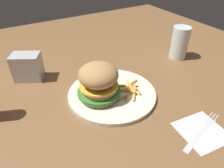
{
  "coord_description": "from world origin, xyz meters",
  "views": [
    {
      "loc": [
        -0.42,
        0.23,
        0.39
      ],
      "look_at": [
        0.01,
        -0.02,
        0.04
      ],
      "focal_mm": 32.83,
      "sensor_mm": 36.0,
      "label": 1
    }
  ],
  "objects_px": {
    "napkin": "(202,131)",
    "drink_glass": "(179,44)",
    "fries_pile": "(127,90)",
    "napkin_dispenser": "(27,67)",
    "plate": "(112,94)",
    "sandwich": "(99,81)",
    "fork": "(202,130)"
  },
  "relations": [
    {
      "from": "fries_pile",
      "to": "napkin_dispenser",
      "type": "relative_size",
      "value": 1.27
    },
    {
      "from": "sandwich",
      "to": "fries_pile",
      "type": "relative_size",
      "value": 1.09
    },
    {
      "from": "napkin",
      "to": "drink_glass",
      "type": "height_order",
      "value": "drink_glass"
    },
    {
      "from": "napkin",
      "to": "fork",
      "type": "bearing_deg",
      "value": -74.4
    },
    {
      "from": "plate",
      "to": "fork",
      "type": "distance_m",
      "value": 0.27
    },
    {
      "from": "plate",
      "to": "fries_pile",
      "type": "bearing_deg",
      "value": -113.01
    },
    {
      "from": "sandwich",
      "to": "napkin",
      "type": "relative_size",
      "value": 1.15
    },
    {
      "from": "plate",
      "to": "napkin_dispenser",
      "type": "distance_m",
      "value": 0.3
    },
    {
      "from": "napkin",
      "to": "fork",
      "type": "relative_size",
      "value": 0.64
    },
    {
      "from": "plate",
      "to": "fries_pile",
      "type": "distance_m",
      "value": 0.05
    },
    {
      "from": "sandwich",
      "to": "drink_glass",
      "type": "bearing_deg",
      "value": -78.81
    },
    {
      "from": "sandwich",
      "to": "plate",
      "type": "bearing_deg",
      "value": -92.76
    },
    {
      "from": "fries_pile",
      "to": "drink_glass",
      "type": "bearing_deg",
      "value": -72.38
    },
    {
      "from": "fries_pile",
      "to": "napkin_dispenser",
      "type": "bearing_deg",
      "value": 44.44
    },
    {
      "from": "sandwich",
      "to": "fork",
      "type": "bearing_deg",
      "value": -145.98
    },
    {
      "from": "fork",
      "to": "napkin_dispenser",
      "type": "height_order",
      "value": "napkin_dispenser"
    },
    {
      "from": "napkin",
      "to": "drink_glass",
      "type": "relative_size",
      "value": 0.88
    },
    {
      "from": "sandwich",
      "to": "fork",
      "type": "height_order",
      "value": "sandwich"
    },
    {
      "from": "napkin",
      "to": "drink_glass",
      "type": "bearing_deg",
      "value": -36.39
    },
    {
      "from": "fries_pile",
      "to": "drink_glass",
      "type": "relative_size",
      "value": 0.92
    },
    {
      "from": "napkin",
      "to": "sandwich",
      "type": "bearing_deg",
      "value": 33.72
    },
    {
      "from": "fork",
      "to": "fries_pile",
      "type": "bearing_deg",
      "value": 19.25
    },
    {
      "from": "sandwich",
      "to": "fork",
      "type": "xyz_separation_m",
      "value": [
        -0.24,
        -0.16,
        -0.06
      ]
    },
    {
      "from": "fork",
      "to": "napkin",
      "type": "bearing_deg",
      "value": 105.6
    },
    {
      "from": "fries_pile",
      "to": "plate",
      "type": "bearing_deg",
      "value": 66.99
    },
    {
      "from": "napkin",
      "to": "napkin_dispenser",
      "type": "xyz_separation_m",
      "value": [
        0.46,
        0.31,
        0.04
      ]
    },
    {
      "from": "plate",
      "to": "sandwich",
      "type": "relative_size",
      "value": 2.12
    },
    {
      "from": "fries_pile",
      "to": "napkin",
      "type": "relative_size",
      "value": 1.05
    },
    {
      "from": "plate",
      "to": "drink_glass",
      "type": "xyz_separation_m",
      "value": [
        0.08,
        -0.36,
        0.05
      ]
    },
    {
      "from": "drink_glass",
      "to": "fries_pile",
      "type": "bearing_deg",
      "value": 107.62
    },
    {
      "from": "fries_pile",
      "to": "napkin",
      "type": "bearing_deg",
      "value": -161.14
    },
    {
      "from": "fries_pile",
      "to": "napkin_dispenser",
      "type": "distance_m",
      "value": 0.34
    }
  ]
}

